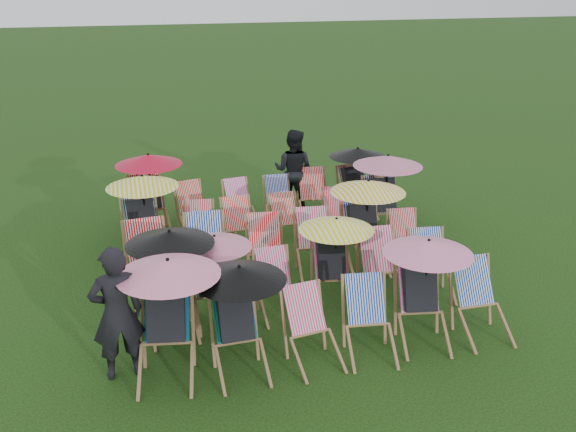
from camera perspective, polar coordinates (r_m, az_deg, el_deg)
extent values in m
plane|color=black|center=(10.10, -0.03, -5.41)|extent=(100.00, 100.00, 0.00)
cube|color=#0A6939|center=(7.82, -10.72, -8.44)|extent=(0.59, 0.47, 0.63)
cube|color=black|center=(7.78, -10.76, -8.64)|extent=(0.51, 0.52, 0.66)
sphere|color=tan|center=(7.71, -10.85, -6.01)|extent=(0.23, 0.23, 0.23)
cylinder|color=black|center=(7.59, -10.44, -6.90)|extent=(0.03, 0.03, 0.77)
cone|color=pink|center=(7.44, -10.62, -4.51)|extent=(1.21, 1.21, 0.19)
cube|color=#0B7537|center=(7.79, -4.82, -8.74)|extent=(0.50, 0.37, 0.57)
cube|color=black|center=(7.75, -4.74, -8.92)|extent=(0.42, 0.43, 0.60)
sphere|color=tan|center=(7.69, -4.98, -6.52)|extent=(0.21, 0.21, 0.21)
cylinder|color=black|center=(7.60, -4.29, -7.27)|extent=(0.03, 0.03, 0.70)
cone|color=black|center=(7.45, -4.35, -5.09)|extent=(1.11, 1.11, 0.17)
cube|color=#F53178|center=(7.96, 1.47, -8.20)|extent=(0.51, 0.41, 0.55)
cube|color=#082DAF|center=(8.18, 6.89, -7.32)|extent=(0.52, 0.41, 0.57)
cube|color=#F230A9|center=(8.53, 11.48, -6.18)|extent=(0.55, 0.44, 0.59)
cube|color=black|center=(8.49, 11.57, -6.34)|extent=(0.48, 0.49, 0.62)
sphere|color=tan|center=(8.44, 11.54, -4.06)|extent=(0.22, 0.22, 0.22)
cylinder|color=black|center=(8.35, 12.20, -4.78)|extent=(0.03, 0.03, 0.72)
cone|color=pink|center=(8.21, 12.37, -2.70)|extent=(1.14, 1.14, 0.18)
cube|color=#072E9D|center=(8.86, 16.14, -5.54)|extent=(0.50, 0.37, 0.59)
cube|color=#095E1E|center=(8.73, -10.71, -5.40)|extent=(0.52, 0.40, 0.60)
cube|color=black|center=(8.68, -10.67, -5.55)|extent=(0.44, 0.45, 0.63)
sphere|color=tan|center=(8.64, -10.91, -3.30)|extent=(0.22, 0.22, 0.22)
cylinder|color=black|center=(8.53, -10.33, -3.96)|extent=(0.03, 0.03, 0.73)
cone|color=black|center=(8.40, -10.48, -1.88)|extent=(1.15, 1.15, 0.18)
cube|color=#EF2F62|center=(8.90, -6.84, -5.24)|extent=(0.44, 0.32, 0.52)
cube|color=black|center=(8.86, -6.80, -5.37)|extent=(0.37, 0.38, 0.55)
sphere|color=tan|center=(8.82, -6.96, -3.45)|extent=(0.19, 0.19, 0.19)
cylinder|color=black|center=(8.73, -6.48, -4.02)|extent=(0.03, 0.03, 0.64)
cone|color=pink|center=(8.61, -6.56, -2.26)|extent=(1.00, 1.00, 0.16)
cube|color=#FC3282|center=(9.02, -1.35, -4.63)|extent=(0.46, 0.35, 0.53)
cube|color=#FE3298|center=(9.25, 3.78, -3.80)|extent=(0.51, 0.41, 0.55)
cube|color=black|center=(9.21, 3.83, -3.93)|extent=(0.44, 0.45, 0.58)
sphere|color=tan|center=(9.18, 3.77, -1.95)|extent=(0.20, 0.20, 0.20)
cylinder|color=black|center=(9.08, 4.27, -2.55)|extent=(0.03, 0.03, 0.68)
cone|color=#FFF00D|center=(8.96, 4.33, -0.73)|extent=(1.07, 1.07, 0.16)
cube|color=#DF2C6A|center=(9.47, 7.97, -2.95)|extent=(0.54, 0.41, 0.61)
cube|color=#072690|center=(9.76, 12.27, -2.83)|extent=(0.52, 0.41, 0.56)
cube|color=#C00611|center=(9.77, -12.53, -2.28)|extent=(0.57, 0.45, 0.64)
cube|color=#072898|center=(9.93, -7.41, -1.60)|extent=(0.56, 0.42, 0.63)
cube|color=red|center=(10.03, -2.10, -1.53)|extent=(0.53, 0.42, 0.58)
cube|color=#D62A69|center=(10.23, 2.22, -1.01)|extent=(0.53, 0.42, 0.59)
cube|color=#072E9D|center=(10.42, 6.48, -0.52)|extent=(0.54, 0.42, 0.62)
cube|color=black|center=(10.38, 6.57, -0.63)|extent=(0.46, 0.48, 0.65)
sphere|color=tan|center=(10.35, 6.47, 1.34)|extent=(0.23, 0.23, 0.23)
cylinder|color=black|center=(10.26, 7.05, 0.79)|extent=(0.03, 0.03, 0.76)
cone|color=yellow|center=(10.14, 7.14, 2.63)|extent=(1.19, 1.19, 0.18)
cube|color=red|center=(10.71, 10.18, -0.83)|extent=(0.46, 0.37, 0.51)
cube|color=#0730A4|center=(10.92, -12.98, 0.02)|extent=(0.55, 0.43, 0.61)
cube|color=black|center=(10.87, -12.94, -0.08)|extent=(0.47, 0.49, 0.64)
sphere|color=tan|center=(10.85, -13.17, 1.76)|extent=(0.22, 0.22, 0.22)
cylinder|color=black|center=(10.74, -12.68, 1.29)|extent=(0.03, 0.03, 0.75)
cone|color=yellow|center=(10.63, -12.83, 3.02)|extent=(1.17, 1.17, 0.18)
cube|color=red|center=(10.95, -7.93, -0.07)|extent=(0.49, 0.39, 0.53)
cube|color=red|center=(11.03, -4.58, 0.26)|extent=(0.46, 0.35, 0.53)
cube|color=red|center=(11.26, -0.37, 0.67)|extent=(0.45, 0.34, 0.52)
cube|color=red|center=(11.51, 4.36, 1.16)|extent=(0.50, 0.41, 0.53)
cube|color=#072396|center=(11.70, 8.23, 1.94)|extent=(0.56, 0.43, 0.64)
cube|color=black|center=(11.65, 8.31, 1.85)|extent=(0.48, 0.49, 0.67)
sphere|color=tan|center=(11.64, 8.23, 3.66)|extent=(0.23, 0.23, 0.23)
cylinder|color=black|center=(11.54, 8.78, 3.18)|extent=(0.03, 0.03, 0.78)
cone|color=#CE6993|center=(11.44, 8.87, 4.88)|extent=(1.23, 1.23, 0.19)
cube|color=red|center=(12.04, -12.45, 2.11)|extent=(0.56, 0.44, 0.62)
cube|color=black|center=(11.99, -12.41, 2.03)|extent=(0.48, 0.50, 0.65)
sphere|color=tan|center=(11.98, -12.62, 3.73)|extent=(0.23, 0.23, 0.23)
cylinder|color=black|center=(11.87, -12.17, 3.32)|extent=(0.03, 0.03, 0.76)
cone|color=#BB0A27|center=(11.77, -12.30, 4.93)|extent=(1.20, 1.20, 0.18)
cube|color=red|center=(11.98, -8.75, 1.76)|extent=(0.50, 0.40, 0.53)
cube|color=#EB2FA3|center=(12.10, -4.57, 2.07)|extent=(0.47, 0.38, 0.51)
cube|color=#071A9E|center=(12.26, -0.97, 2.39)|extent=(0.45, 0.34, 0.52)
cube|color=red|center=(12.41, 2.14, 2.93)|extent=(0.52, 0.40, 0.57)
cube|color=red|center=(12.65, 5.69, 3.18)|extent=(0.51, 0.40, 0.57)
cube|color=black|center=(12.61, 5.78, 3.11)|extent=(0.44, 0.45, 0.60)
sphere|color=tan|center=(12.60, 5.64, 4.60)|extent=(0.21, 0.21, 0.21)
cylinder|color=black|center=(12.52, 6.16, 4.24)|extent=(0.03, 0.03, 0.70)
cone|color=black|center=(12.43, 6.21, 5.65)|extent=(1.10, 1.10, 0.17)
imported|color=black|center=(7.67, -14.97, -8.36)|extent=(0.65, 0.47, 1.66)
imported|color=black|center=(12.59, 0.47, 4.07)|extent=(1.01, 0.95, 1.64)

